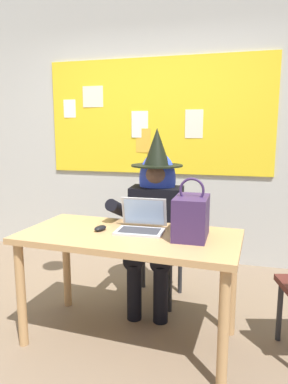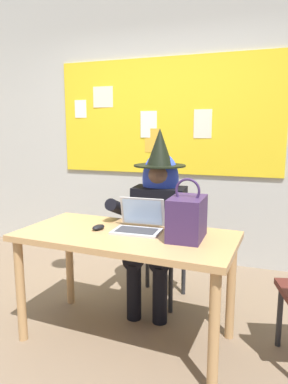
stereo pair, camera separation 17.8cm
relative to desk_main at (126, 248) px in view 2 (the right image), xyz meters
name	(u,v)px [view 2 (the right image)]	position (x,y,z in m)	size (l,w,h in m)	color
ground_plane	(91,345)	(-0.19, -0.15, -0.65)	(24.00, 24.00, 0.00)	#75604C
wall_back_bulletin	(167,123)	(-0.19, 1.64, 0.83)	(6.33, 1.82, 2.94)	#B2B2AD
desk_main	(126,248)	(0.00, 0.00, 0.00)	(1.45, 0.76, 0.75)	tan
chair_at_desk	(162,240)	(0.04, 0.70, -0.16)	(0.45, 0.45, 0.88)	black
person_costumed	(158,210)	(0.04, 0.58, 0.13)	(0.62, 0.69, 1.43)	black
laptop	(139,223)	(0.06, 0.09, 0.15)	(0.32, 0.26, 0.21)	#B7B7BC
computer_mouse	(98,227)	(-0.21, 0.02, 0.11)	(0.06, 0.10, 0.03)	black
handbag	(187,217)	(0.40, 0.02, 0.23)	(0.20, 0.30, 0.38)	#38234C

